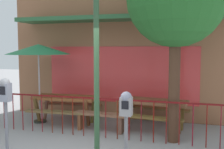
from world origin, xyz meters
TOP-DOWN VIEW (x-y plane):
  - pub_storefront at (0.00, 4.18)m, footprint 7.13×1.43m
  - patio_fence_front at (0.00, 2.02)m, footprint 6.01×0.04m
  - picnic_table_left at (-1.38, 3.00)m, footprint 1.89×1.48m
  - picnic_table_right at (1.11, 3.10)m, footprint 1.96×1.58m
  - patio_umbrella at (-2.13, 2.85)m, footprint 1.83×1.83m
  - patio_bench at (-0.15, 2.51)m, footprint 1.41×0.38m
  - parking_meter_near at (-0.98, -0.16)m, footprint 0.18×0.17m
  - parking_meter_far at (1.15, -0.13)m, footprint 0.18×0.17m
  - street_lamp at (0.45, 0.50)m, footprint 0.28×0.28m

SIDE VIEW (x-z plane):
  - patio_bench at x=-0.15m, z-range 0.11..0.59m
  - picnic_table_left at x=-1.38m, z-range 0.21..1.01m
  - picnic_table_right at x=1.11m, z-range 0.21..1.01m
  - patio_fence_front at x=0.00m, z-range 0.18..1.15m
  - parking_meter_far at x=1.15m, z-range 0.41..1.90m
  - parking_meter_near at x=-0.98m, z-range 0.45..2.09m
  - patio_umbrella at x=-2.13m, z-range 0.97..3.23m
  - street_lamp at x=0.45m, z-range 0.62..4.82m
  - pub_storefront at x=0.00m, z-range -0.01..5.71m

